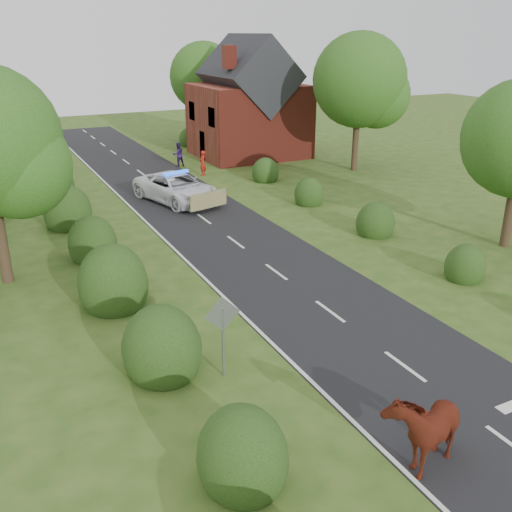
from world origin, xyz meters
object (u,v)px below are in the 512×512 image
cow (423,430)px  pedestrian_purple (178,154)px  police_van (177,188)px  road_sign (223,325)px  pedestrian_red (203,163)px

cow → pedestrian_purple: (5.41, 32.00, 0.05)m
police_van → pedestrian_purple: (3.26, 8.96, 0.05)m
road_sign → cow: 5.94m
road_sign → cow: (2.70, -5.22, -0.83)m
police_van → pedestrian_purple: size_ratio=3.71×
police_van → pedestrian_purple: bearing=54.4°
road_sign → cow: bearing=-62.6°
road_sign → police_van: (4.85, 17.82, -0.83)m
pedestrian_purple → pedestrian_red: bearing=95.8°
pedestrian_red → pedestrian_purple: 3.54m
road_sign → police_van: bearing=74.8°
road_sign → pedestrian_red: (8.64, 23.28, -0.80)m
police_van → pedestrian_red: (3.79, 5.46, 0.03)m
cow → pedestrian_red: size_ratio=1.36×
pedestrian_red → pedestrian_purple: size_ratio=0.98×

